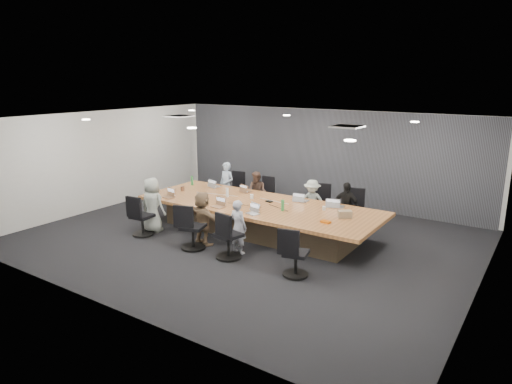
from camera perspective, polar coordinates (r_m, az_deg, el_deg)
The scene contains 41 objects.
floor at distance 10.86m, azimuth -1.18°, elevation -5.81°, with size 10.00×8.00×0.00m, color black.
ceiling at distance 10.25m, azimuth -1.26°, elevation 9.07°, with size 10.00×8.00×0.00m, color white.
wall_back at distance 13.87m, azimuth 8.32°, elevation 4.42°, with size 10.00×2.80×0.00m, color silver.
wall_front at distance 7.66m, azimuth -18.67°, elevation -4.14°, with size 10.00×2.80×0.00m, color silver.
wall_left at distance 13.90m, azimuth -18.40°, elevation 3.87°, with size 8.00×2.80×0.00m, color silver.
wall_right at distance 8.72m, azimuth 26.86°, elevation -2.76°, with size 8.00×2.80×0.00m, color silver.
curtain at distance 13.80m, azimuth 8.18°, elevation 4.38°, with size 9.80×0.04×2.80m, color #494B54.
conference_table at distance 11.13m, azimuth 0.29°, elevation -3.14°, with size 6.00×2.20×0.74m.
chair_0 at distance 13.58m, azimuth -2.79°, elevation -0.02°, with size 0.52×0.52×0.78m, color black, non-canonical shape.
chair_1 at distance 12.99m, azimuth 0.99°, elevation -0.76°, with size 0.49×0.49×0.73m, color black, non-canonical shape.
chair_2 at distance 12.19m, azimuth 7.73°, elevation -1.83°, with size 0.51×0.51×0.76m, color black, non-canonical shape.
chair_3 at distance 11.83m, azimuth 11.75°, elevation -2.51°, with size 0.51×0.51×0.75m, color black, non-canonical shape.
chair_4 at distance 11.29m, azimuth -14.02°, elevation -3.34°, with size 0.54×0.54×0.79m, color black, non-canonical shape.
chair_5 at distance 10.19m, azimuth -7.90°, elevation -4.77°, with size 0.57×0.57×0.85m, color black, non-canonical shape.
chair_6 at distance 9.60m, azimuth -3.46°, elevation -5.87°, with size 0.57×0.57×0.85m, color black, non-canonical shape.
chair_7 at distance 8.79m, azimuth 5.01°, elevation -8.09°, with size 0.52×0.52×0.77m, color black, non-canonical shape.
person_0 at distance 13.24m, azimuth -3.71°, elevation 0.86°, with size 0.49×0.32×1.34m, color #A4BBD5.
laptop_0 at distance 12.80m, azimuth -5.21°, elevation 0.73°, with size 0.34×0.23×0.02m, color #B2B2B7.
person_1 at distance 12.65m, azimuth 0.14°, elevation -0.10°, with size 0.58×0.45×1.19m, color brown.
laptop_1 at distance 12.18m, azimuth -1.29°, elevation 0.08°, with size 0.28×0.19×0.02m, color #8C6647.
person_2 at distance 11.83m, azimuth 7.01°, elevation -1.26°, with size 0.76×0.43×1.17m, color #9EAAA1.
laptop_2 at distance 11.32m, azimuth 5.77°, elevation -1.08°, with size 0.31×0.21×0.02m, color #B2B2B7.
person_3 at distance 11.45m, azimuth 11.15°, elevation -1.79°, with size 0.72×0.30×1.23m, color black.
laptop_3 at distance 10.93m, azimuth 10.06°, elevation -1.78°, with size 0.34×0.23×0.02m, color #B2B2B7.
person_4 at distance 11.44m, azimuth -12.82°, elevation -1.57°, with size 0.66×0.43×1.36m, color #A0A89F.
laptop_4 at distance 11.79m, azimuth -10.91°, elevation -0.65°, with size 0.31×0.21×0.02m, color #8C6647.
person_5 at distance 10.38m, azimuth -6.65°, elevation -3.25°, with size 1.15×0.37×1.24m, color #7F6246.
laptop_5 at distance 10.75m, azimuth -4.78°, elevation -1.87°, with size 0.31×0.21×0.02m, color #8C6647.
person_6 at distance 9.81m, azimuth -2.24°, elevation -4.36°, with size 0.43×0.28×1.19m, color #A3A4B4.
laptop_6 at distance 10.19m, azimuth -0.43°, elevation -2.73°, with size 0.29×0.20×0.02m, color #B2B2B7.
bottle_green_left at distance 13.04m, azimuth -8.00°, elevation 1.43°, with size 0.07×0.07×0.26m, color #348D43.
bottle_green_right at distance 10.43m, azimuth 3.35°, elevation -1.67°, with size 0.07×0.07×0.26m, color #348D43.
bottle_clear at distance 11.64m, azimuth -3.61°, elevation -0.07°, with size 0.07×0.07×0.23m, color silver.
cup_white_far at distance 11.47m, azimuth -0.54°, elevation -0.56°, with size 0.09×0.09×0.11m, color white.
cup_white_near at distance 10.60m, azimuth 8.50°, elevation -2.01°, with size 0.07×0.07×0.09m, color white.
mug_brown at distance 12.45m, azimuth -9.18°, elevation 0.45°, with size 0.10×0.10×0.12m, color brown.
mic_left at distance 10.68m, azimuth -2.45°, elevation -1.91°, with size 0.16×0.11×0.03m, color black.
mic_right at distance 11.17m, azimuth 1.66°, elevation -1.18°, with size 0.16×0.11×0.03m, color black.
stapler at distance 10.76m, azimuth 0.02°, elevation -1.67°, with size 0.17×0.04×0.07m, color black.
canvas_bag at distance 10.11m, azimuth 11.05°, elevation -2.73°, with size 0.29×0.18×0.16m, color #927A5B.
snack_packet at distance 9.69m, azimuth 8.70°, elevation -3.71°, with size 0.20×0.13×0.04m, color #C85509.
Camera 1 is at (5.86, -8.36, 3.70)m, focal length 32.00 mm.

